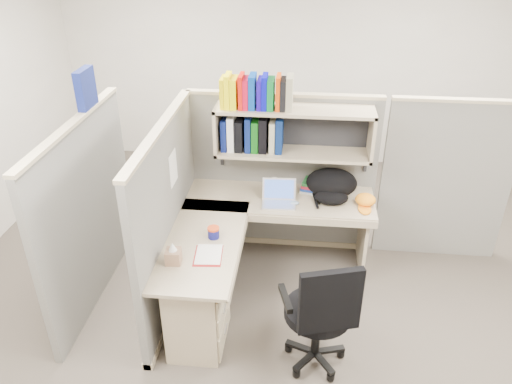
# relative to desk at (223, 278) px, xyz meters

# --- Properties ---
(ground) EXTENTS (6.00, 6.00, 0.00)m
(ground) POSITION_rel_desk_xyz_m (0.41, 0.29, -0.44)
(ground) COLOR #3A342D
(ground) RESTS_ON ground
(room_shell) EXTENTS (6.00, 6.00, 6.00)m
(room_shell) POSITION_rel_desk_xyz_m (0.41, 0.29, 1.18)
(room_shell) COLOR #B3ADA1
(room_shell) RESTS_ON ground
(cubicle) EXTENTS (3.79, 1.84, 1.95)m
(cubicle) POSITION_rel_desk_xyz_m (0.04, 0.74, 0.47)
(cubicle) COLOR slate
(cubicle) RESTS_ON ground
(desk) EXTENTS (1.74, 1.75, 0.73)m
(desk) POSITION_rel_desk_xyz_m (0.00, 0.00, 0.00)
(desk) COLOR tan
(desk) RESTS_ON ground
(laptop) EXTENTS (0.32, 0.32, 0.22)m
(laptop) POSITION_rel_desk_xyz_m (0.40, 0.73, 0.40)
(laptop) COLOR silver
(laptop) RESTS_ON desk
(backpack) EXTENTS (0.52, 0.43, 0.28)m
(backpack) POSITION_rel_desk_xyz_m (0.88, 0.88, 0.43)
(backpack) COLOR black
(backpack) RESTS_ON desk
(orange_cap) EXTENTS (0.21, 0.23, 0.10)m
(orange_cap) POSITION_rel_desk_xyz_m (1.18, 0.81, 0.34)
(orange_cap) COLOR orange
(orange_cap) RESTS_ON desk
(snack_canister) EXTENTS (0.10, 0.10, 0.10)m
(snack_canister) POSITION_rel_desk_xyz_m (-0.09, 0.15, 0.34)
(snack_canister) COLOR navy
(snack_canister) RESTS_ON desk
(tissue_box) EXTENTS (0.12, 0.12, 0.18)m
(tissue_box) POSITION_rel_desk_xyz_m (-0.33, -0.21, 0.38)
(tissue_box) COLOR #9C7458
(tissue_box) RESTS_ON desk
(mouse) EXTENTS (0.08, 0.06, 0.03)m
(mouse) POSITION_rel_desk_xyz_m (0.55, 0.75, 0.31)
(mouse) COLOR #829FB9
(mouse) RESTS_ON desk
(paper_cup) EXTENTS (0.10, 0.10, 0.11)m
(paper_cup) POSITION_rel_desk_xyz_m (0.34, 1.02, 0.35)
(paper_cup) COLOR white
(paper_cup) RESTS_ON desk
(book_stack) EXTENTS (0.19, 0.24, 0.10)m
(book_stack) POSITION_rel_desk_xyz_m (0.68, 1.04, 0.34)
(book_stack) COLOR gray
(book_stack) RESTS_ON desk
(loose_paper) EXTENTS (0.22, 0.28, 0.00)m
(loose_paper) POSITION_rel_desk_xyz_m (-0.09, -0.08, 0.29)
(loose_paper) COLOR white
(loose_paper) RESTS_ON desk
(task_chair) EXTENTS (0.59, 0.55, 1.04)m
(task_chair) POSITION_rel_desk_xyz_m (0.78, -0.43, -0.07)
(task_chair) COLOR black
(task_chair) RESTS_ON ground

